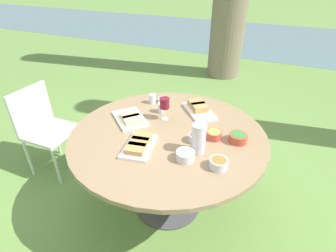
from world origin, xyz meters
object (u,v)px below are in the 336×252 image
at_px(water_pitcher, 199,139).
at_px(chair_near_left, 44,124).
at_px(dining_table, 168,144).
at_px(wine_glass, 165,104).

bearing_deg(water_pitcher, chair_near_left, 176.51).
xyz_separation_m(dining_table, water_pitcher, (0.29, -0.13, 0.21)).
height_order(dining_table, water_pitcher, water_pitcher).
relative_size(dining_table, wine_glass, 7.86).
distance_m(dining_table, water_pitcher, 0.38).
bearing_deg(wine_glass, water_pitcher, -37.72).
bearing_deg(wine_glass, dining_table, -57.58).
distance_m(dining_table, wine_glass, 0.32).
relative_size(chair_near_left, water_pitcher, 4.16).
xyz_separation_m(chair_near_left, wine_glass, (1.24, 0.21, 0.39)).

